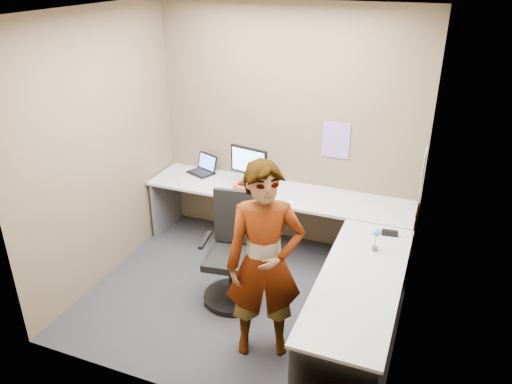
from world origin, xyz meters
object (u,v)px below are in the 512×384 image
at_px(monitor, 249,163).
at_px(person, 264,263).
at_px(desk, 298,235).
at_px(office_chair, 233,258).

xyz_separation_m(monitor, person, (0.76, -1.53, -0.18)).
height_order(desk, office_chair, office_chair).
bearing_deg(desk, office_chair, -141.68).
distance_m(desk, monitor, 1.03).
height_order(monitor, person, person).
bearing_deg(person, desk, 66.97).
relative_size(monitor, office_chair, 0.42).
bearing_deg(person, office_chair, 109.65).
relative_size(desk, office_chair, 2.78).
bearing_deg(office_chair, monitor, 94.64).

